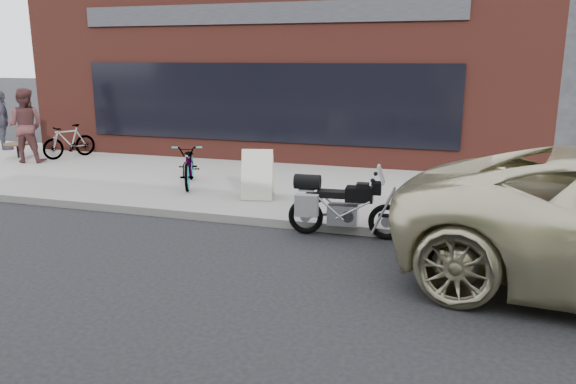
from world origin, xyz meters
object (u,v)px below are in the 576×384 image
bicycle_front (189,164)px  cafe_patron_left (25,126)px  motorcycle (338,205)px  sandwich_sign (258,174)px  cafe_patron_right (2,120)px  bicycle_rear (69,141)px  cafe_table (17,144)px

bicycle_front → cafe_patron_left: (-5.33, 1.21, 0.50)m
motorcycle → cafe_patron_left: bearing=156.2°
sandwich_sign → cafe_patron_right: size_ratio=0.55×
bicycle_rear → bicycle_front: bearing=1.0°
sandwich_sign → cafe_patron_left: cafe_patron_left is taller
sandwich_sign → cafe_table: (-7.87, 2.25, -0.11)m
motorcycle → bicycle_front: 4.23m
cafe_table → cafe_patron_right: size_ratio=0.40×
motorcycle → cafe_patron_right: cafe_patron_right is taller
cafe_table → cafe_patron_left: bearing=-30.6°
motorcycle → sandwich_sign: size_ratio=1.98×
sandwich_sign → bicycle_front: bearing=148.6°
bicycle_rear → sandwich_sign: bearing=2.4°
sandwich_sign → cafe_patron_right: cafe_patron_right is taller
motorcycle → bicycle_rear: (-8.43, 4.14, 0.08)m
sandwich_sign → cafe_table: 8.18m
motorcycle → cafe_patron_left: 9.62m
cafe_patron_left → bicycle_rear: bearing=-141.8°
motorcycle → bicycle_front: bearing=147.1°
cafe_patron_left → cafe_patron_right: (-2.17, 1.47, -0.09)m
bicycle_front → cafe_patron_right: (-7.50, 2.68, 0.41)m
cafe_patron_right → cafe_patron_left: bearing=-173.4°
cafe_table → cafe_patron_right: cafe_patron_right is taller
cafe_patron_left → cafe_patron_right: bearing=-51.4°
bicycle_rear → cafe_table: size_ratio=2.14×
cafe_patron_left → cafe_patron_right: cafe_patron_left is taller
sandwich_sign → bicycle_rear: bearing=144.5°
bicycle_front → bicycle_rear: bicycle_front is taller
sandwich_sign → motorcycle: bearing=-50.3°
motorcycle → cafe_table: bearing=155.3°
bicycle_front → cafe_table: bicycle_front is taller
motorcycle → sandwich_sign: bearing=138.8°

